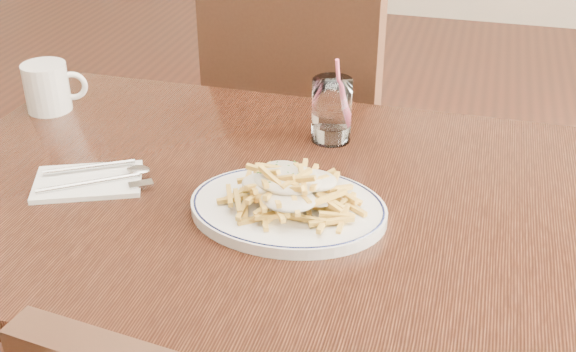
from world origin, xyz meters
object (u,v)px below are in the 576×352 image
(table, at_px, (268,230))
(chair_far, at_px, (306,125))
(coffee_mug, at_px, (48,87))
(fries_plate, at_px, (288,208))
(water_glass, at_px, (332,114))
(loaded_fries, at_px, (288,185))

(table, distance_m, chair_far, 0.66)
(coffee_mug, bearing_deg, fries_plate, -23.90)
(chair_far, height_order, coffee_mug, chair_far)
(water_glass, bearing_deg, table, -105.30)
(fries_plate, distance_m, loaded_fries, 0.04)
(chair_far, distance_m, coffee_mug, 0.67)
(water_glass, bearing_deg, loaded_fries, -91.71)
(fries_plate, xyz_separation_m, loaded_fries, (0.00, 0.00, 0.04))
(fries_plate, xyz_separation_m, coffee_mug, (-0.58, 0.26, 0.04))
(chair_far, bearing_deg, loaded_fries, -78.38)
(water_glass, distance_m, coffee_mug, 0.59)
(table, distance_m, coffee_mug, 0.58)
(table, height_order, water_glass, water_glass)
(table, relative_size, water_glass, 7.28)
(chair_far, relative_size, water_glass, 6.02)
(chair_far, xyz_separation_m, water_glass, (0.15, -0.43, 0.24))
(chair_far, xyz_separation_m, loaded_fries, (0.15, -0.71, 0.24))
(fries_plate, distance_m, coffee_mug, 0.63)
(chair_far, distance_m, fries_plate, 0.75)
(chair_far, height_order, loaded_fries, chair_far)
(chair_far, distance_m, loaded_fries, 0.76)
(table, distance_m, fries_plate, 0.12)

